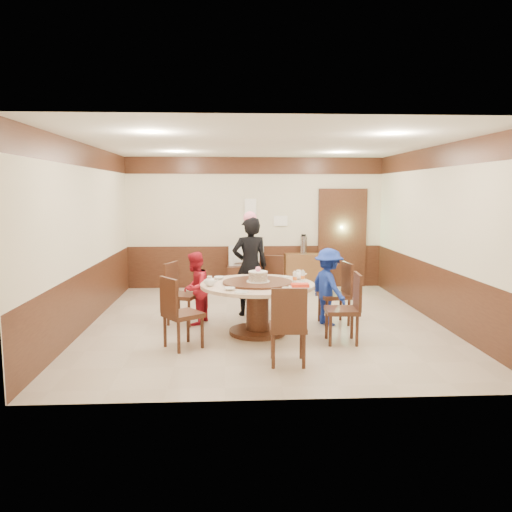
{
  "coord_description": "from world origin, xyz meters",
  "views": [
    {
      "loc": [
        -0.55,
        -7.76,
        2.08
      ],
      "look_at": [
        -0.15,
        -0.23,
        1.1
      ],
      "focal_mm": 35.0,
      "sensor_mm": 36.0,
      "label": 1
    }
  ],
  "objects": [
    {
      "name": "room",
      "position": [
        0.01,
        0.01,
        1.08
      ],
      "size": [
        6.0,
        6.04,
        2.84
      ],
      "color": "#C0AE9A",
      "rests_on": "ground"
    },
    {
      "name": "teapot_left",
      "position": [
        -0.84,
        -0.81,
        0.81
      ],
      "size": [
        0.17,
        0.15,
        0.13
      ],
      "primitive_type": "ellipsoid",
      "color": "white",
      "rests_on": "banquet_table"
    },
    {
      "name": "banquet_table",
      "position": [
        -0.15,
        -0.63,
        0.53
      ],
      "size": [
        1.66,
        1.66,
        0.78
      ],
      "color": "#3E2013",
      "rests_on": "ground"
    },
    {
      "name": "bottle_1",
      "position": [
        0.53,
        -0.55,
        0.83
      ],
      "size": [
        0.06,
        0.06,
        0.16
      ],
      "primitive_type": "cylinder",
      "color": "white",
      "rests_on": "banquet_table"
    },
    {
      "name": "bowl_0",
      "position": [
        -0.71,
        -0.24,
        0.77
      ],
      "size": [
        0.16,
        0.16,
        0.04
      ],
      "primitive_type": "imported",
      "color": "white",
      "rests_on": "banquet_table"
    },
    {
      "name": "bottle_0",
      "position": [
        0.4,
        -0.63,
        0.83
      ],
      "size": [
        0.06,
        0.06,
        0.16
      ],
      "primitive_type": "cylinder",
      "color": "white",
      "rests_on": "banquet_table"
    },
    {
      "name": "bowl_1",
      "position": [
        0.21,
        -1.15,
        0.77
      ],
      "size": [
        0.12,
        0.12,
        0.04
      ],
      "primitive_type": "imported",
      "color": "white",
      "rests_on": "banquet_table"
    },
    {
      "name": "saucer_near",
      "position": [
        -0.4,
        -1.28,
        0.76
      ],
      "size": [
        0.18,
        0.18,
        0.01
      ],
      "primitive_type": "cylinder",
      "color": "white",
      "rests_on": "banquet_table"
    },
    {
      "name": "bowl_4",
      "position": [
        -0.87,
        -0.52,
        0.77
      ],
      "size": [
        0.14,
        0.14,
        0.03
      ],
      "primitive_type": "imported",
      "color": "white",
      "rests_on": "banquet_table"
    },
    {
      "name": "bowl_5",
      "position": [
        -0.02,
        -0.05,
        0.77
      ],
      "size": [
        0.13,
        0.13,
        0.04
      ],
      "primitive_type": "imported",
      "color": "white",
      "rests_on": "banquet_table"
    },
    {
      "name": "person_blue",
      "position": [
        0.99,
        -0.19,
        0.6
      ],
      "size": [
        0.72,
        0.89,
        1.21
      ],
      "primitive_type": "imported",
      "rotation": [
        0.0,
        0.0,
        1.97
      ],
      "color": "#172F97",
      "rests_on": "ground"
    },
    {
      "name": "notice_left",
      "position": [
        -0.1,
        2.96,
        1.75
      ],
      "size": [
        0.25,
        0.0,
        0.35
      ],
      "primitive_type": "cube",
      "color": "white",
      "rests_on": "room"
    },
    {
      "name": "saucer_far",
      "position": [
        0.3,
        -0.13,
        0.76
      ],
      "size": [
        0.18,
        0.18,
        0.01
      ],
      "primitive_type": "cylinder",
      "color": "white",
      "rests_on": "banquet_table"
    },
    {
      "name": "person_red",
      "position": [
        -1.1,
        -0.04,
        0.57
      ],
      "size": [
        0.57,
        0.65,
        1.14
      ],
      "primitive_type": "imported",
      "rotation": [
        0.0,
        0.0,
        4.43
      ],
      "color": "#B21727",
      "rests_on": "ground"
    },
    {
      "name": "chair_1",
      "position": [
        0.14,
        0.66,
        0.3
      ],
      "size": [
        0.53,
        0.53,
        0.97
      ],
      "rotation": [
        0.0,
        0.0,
        2.92
      ],
      "color": "#3E2013",
      "rests_on": "ground"
    },
    {
      "name": "bowl_2",
      "position": [
        -0.56,
        -1.12,
        0.77
      ],
      "size": [
        0.15,
        0.15,
        0.04
      ],
      "primitive_type": "imported",
      "color": "white",
      "rests_on": "banquet_table"
    },
    {
      "name": "bowl_3",
      "position": [
        0.47,
        -0.77,
        0.77
      ],
      "size": [
        0.12,
        0.12,
        0.04
      ],
      "primitive_type": "imported",
      "color": "white",
      "rests_on": "banquet_table"
    },
    {
      "name": "tv_stand",
      "position": [
        -0.18,
        2.75,
        0.25
      ],
      "size": [
        0.85,
        0.45,
        0.5
      ],
      "primitive_type": "cube",
      "color": "#3E2013",
      "rests_on": "ground"
    },
    {
      "name": "chair_3",
      "position": [
        -1.19,
        -1.25,
        0.3
      ],
      "size": [
        0.62,
        0.61,
        0.97
      ],
      "rotation": [
        0.0,
        0.0,
        5.34
      ],
      "color": "#3E2013",
      "rests_on": "ground"
    },
    {
      "name": "television",
      "position": [
        -0.18,
        2.75,
        0.72
      ],
      "size": [
        0.77,
        0.25,
        0.44
      ],
      "primitive_type": "imported",
      "rotation": [
        0.0,
        0.0,
        3.34
      ],
      "color": "gray",
      "rests_on": "tv_stand"
    },
    {
      "name": "chair_0",
      "position": [
        1.11,
        -0.14,
        0.3
      ],
      "size": [
        0.51,
        0.5,
        0.97
      ],
      "rotation": [
        0.0,
        0.0,
        1.71
      ],
      "color": "#3E2013",
      "rests_on": "ground"
    },
    {
      "name": "chair_2",
      "position": [
        -1.3,
        -0.01,
        0.3
      ],
      "size": [
        0.58,
        0.57,
        0.97
      ],
      "rotation": [
        0.0,
        0.0,
        4.34
      ],
      "color": "#3E2013",
      "rests_on": "ground"
    },
    {
      "name": "side_cabinet",
      "position": [
        1.04,
        2.78,
        0.38
      ],
      "size": [
        0.8,
        0.4,
        0.75
      ],
      "primitive_type": "cube",
      "color": "brown",
      "rests_on": "ground"
    },
    {
      "name": "teapot_right",
      "position": [
        0.49,
        -0.33,
        0.81
      ],
      "size": [
        0.17,
        0.15,
        0.13
      ],
      "primitive_type": "ellipsoid",
      "color": "white",
      "rests_on": "banquet_table"
    },
    {
      "name": "notice_right",
      "position": [
        0.55,
        2.96,
        1.45
      ],
      "size": [
        0.3,
        0.0,
        0.22
      ],
      "primitive_type": "cube",
      "color": "white",
      "rests_on": "room"
    },
    {
      "name": "shrimp_platter",
      "position": [
        0.42,
        -1.01,
        0.78
      ],
      "size": [
        0.3,
        0.2,
        0.06
      ],
      "color": "white",
      "rests_on": "banquet_table"
    },
    {
      "name": "thermos",
      "position": [
        1.03,
        2.78,
        0.94
      ],
      "size": [
        0.15,
        0.15,
        0.38
      ],
      "primitive_type": "cylinder",
      "color": "silver",
      "rests_on": "side_cabinet"
    },
    {
      "name": "chair_4",
      "position": [
        0.15,
        -1.96,
        0.3
      ],
      "size": [
        0.47,
        0.48,
        0.97
      ],
      "rotation": [
        0.0,
        0.0,
        6.22
      ],
      "color": "#3E2013",
      "rests_on": "ground"
    },
    {
      "name": "chair_5",
      "position": [
        1.01,
        -1.13,
        0.3
      ],
      "size": [
        0.47,
        0.46,
        0.97
      ],
      "rotation": [
        0.0,
        0.0,
        7.8
      ],
      "color": "#3E2013",
      "rests_on": "ground"
    },
    {
      "name": "person_standing",
      "position": [
        -0.21,
        0.49,
        0.83
      ],
      "size": [
        0.67,
        0.5,
        1.66
      ],
      "primitive_type": "imported",
      "rotation": [
        0.0,
        0.0,
        3.32
      ],
      "color": "black",
      "rests_on": "ground"
    },
    {
      "name": "birthday_cake",
      "position": [
        -0.14,
        -0.65,
        0.86
      ],
      "size": [
        0.34,
        0.34,
        0.22
      ],
      "color": "white",
      "rests_on": "banquet_table"
    }
  ]
}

